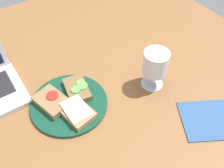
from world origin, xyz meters
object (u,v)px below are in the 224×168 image
sandwich_with_tomato (52,101)px  wine_glass (155,64)px  plate (69,104)px  napkin (208,120)px  sandwich_with_cucumber (77,89)px  sandwich_with_cheese (76,111)px

sandwich_with_tomato → wine_glass: 34.76cm
plate → napkin: (32.48, -28.93, -0.36)cm
plate → wine_glass: bearing=-15.9°
sandwich_with_cucumber → napkin: size_ratio=0.76×
sandwich_with_cucumber → napkin: bearing=-48.4°
plate → wine_glass: (27.87, -7.91, 8.98)cm
sandwich_with_tomato → sandwich_with_cheese: bearing=-59.8°
sandwich_with_tomato → sandwich_with_cheese: size_ratio=1.05×
sandwich_with_cucumber → wine_glass: bearing=-24.2°
sandwich_with_cheese → wine_glass: (27.83, -2.74, 7.14)cm
plate → sandwich_with_tomato: (-4.47, 2.59, 1.74)cm
plate → wine_glass: 30.33cm
plate → napkin: 43.50cm
sandwich_with_cucumber → sandwich_with_cheese: sandwich_with_cheese is taller
sandwich_with_tomato → napkin: (36.96, -31.51, -2.10)cm
sandwich_with_cheese → sandwich_with_tomato: bearing=120.2°
sandwich_with_cheese → wine_glass: size_ratio=0.86×
wine_glass → napkin: size_ratio=0.88×
sandwich_with_cucumber → sandwich_with_tomato: (-9.02, 0.00, 0.04)cm
sandwich_with_cheese → napkin: 40.27cm
plate → sandwich_with_cheese: size_ratio=2.04×
plate → sandwich_with_cucumber: size_ratio=2.03×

